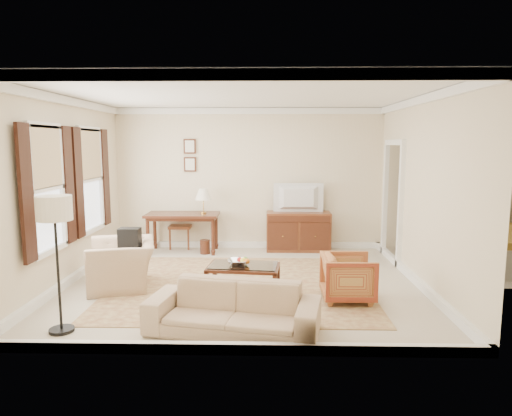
{
  "coord_description": "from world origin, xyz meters",
  "views": [
    {
      "loc": [
        0.37,
        -6.96,
        2.18
      ],
      "look_at": [
        0.2,
        0.3,
        1.15
      ],
      "focal_mm": 32.0,
      "sensor_mm": 36.0,
      "label": 1
    }
  ],
  "objects_px": {
    "sideboard": "(298,231)",
    "striped_armchair": "(348,275)",
    "club_armchair": "(122,256)",
    "tv": "(299,189)",
    "coffee_table": "(243,272)",
    "writing_desk": "(183,219)",
    "sofa": "(233,301)"
  },
  "relations": [
    {
      "from": "sideboard",
      "to": "striped_armchair",
      "type": "distance_m",
      "value": 3.04
    },
    {
      "from": "club_armchair",
      "to": "tv",
      "type": "bearing_deg",
      "value": 115.13
    },
    {
      "from": "coffee_table",
      "to": "striped_armchair",
      "type": "xyz_separation_m",
      "value": [
        1.48,
        -0.25,
        0.03
      ]
    },
    {
      "from": "sideboard",
      "to": "striped_armchair",
      "type": "xyz_separation_m",
      "value": [
        0.49,
        -3.0,
        -0.04
      ]
    },
    {
      "from": "sideboard",
      "to": "striped_armchair",
      "type": "relative_size",
      "value": 1.8
    },
    {
      "from": "writing_desk",
      "to": "club_armchair",
      "type": "height_order",
      "value": "club_armchair"
    },
    {
      "from": "writing_desk",
      "to": "sofa",
      "type": "xyz_separation_m",
      "value": [
        1.31,
        -3.96,
        -0.29
      ]
    },
    {
      "from": "writing_desk",
      "to": "sideboard",
      "type": "relative_size",
      "value": 1.12
    },
    {
      "from": "writing_desk",
      "to": "striped_armchair",
      "type": "xyz_separation_m",
      "value": [
        2.83,
        -2.82,
        -0.32
      ]
    },
    {
      "from": "sideboard",
      "to": "tv",
      "type": "height_order",
      "value": "tv"
    },
    {
      "from": "tv",
      "to": "sofa",
      "type": "distance_m",
      "value": 4.34
    },
    {
      "from": "tv",
      "to": "coffee_table",
      "type": "relative_size",
      "value": 0.89
    },
    {
      "from": "coffee_table",
      "to": "sofa",
      "type": "height_order",
      "value": "sofa"
    },
    {
      "from": "tv",
      "to": "club_armchair",
      "type": "height_order",
      "value": "tv"
    },
    {
      "from": "tv",
      "to": "striped_armchair",
      "type": "height_order",
      "value": "tv"
    },
    {
      "from": "club_armchair",
      "to": "sideboard",
      "type": "bearing_deg",
      "value": 115.36
    },
    {
      "from": "writing_desk",
      "to": "tv",
      "type": "distance_m",
      "value": 2.42
    },
    {
      "from": "coffee_table",
      "to": "striped_armchair",
      "type": "distance_m",
      "value": 1.5
    },
    {
      "from": "sideboard",
      "to": "coffee_table",
      "type": "height_order",
      "value": "sideboard"
    },
    {
      "from": "tv",
      "to": "coffee_table",
      "type": "height_order",
      "value": "tv"
    },
    {
      "from": "coffee_table",
      "to": "club_armchair",
      "type": "bearing_deg",
      "value": 171.3
    },
    {
      "from": "striped_armchair",
      "to": "sofa",
      "type": "relative_size",
      "value": 0.36
    },
    {
      "from": "writing_desk",
      "to": "sofa",
      "type": "distance_m",
      "value": 4.18
    },
    {
      "from": "club_armchair",
      "to": "sofa",
      "type": "height_order",
      "value": "club_armchair"
    },
    {
      "from": "sideboard",
      "to": "striped_armchair",
      "type": "bearing_deg",
      "value": -80.66
    },
    {
      "from": "writing_desk",
      "to": "tv",
      "type": "height_order",
      "value": "tv"
    },
    {
      "from": "coffee_table",
      "to": "sideboard",
      "type": "bearing_deg",
      "value": 70.35
    },
    {
      "from": "tv",
      "to": "striped_armchair",
      "type": "bearing_deg",
      "value": 99.4
    },
    {
      "from": "writing_desk",
      "to": "striped_armchair",
      "type": "distance_m",
      "value": 4.01
    },
    {
      "from": "writing_desk",
      "to": "tv",
      "type": "bearing_deg",
      "value": 3.96
    },
    {
      "from": "tv",
      "to": "writing_desk",
      "type": "bearing_deg",
      "value": 3.96
    },
    {
      "from": "tv",
      "to": "coffee_table",
      "type": "bearing_deg",
      "value": 70.22
    }
  ]
}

